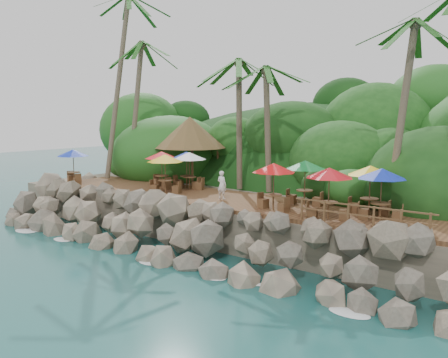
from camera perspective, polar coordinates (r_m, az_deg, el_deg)
The scene contains 12 objects.
ground at distance 23.27m, azimuth -9.05°, elevation -9.94°, with size 140.00×140.00×0.00m, color #19514F.
land_base at distance 35.70m, azimuth 9.70°, elevation -2.00°, with size 32.00×25.20×2.10m, color gray.
jungle_hill at distance 42.59m, azimuth 14.30°, elevation -1.99°, with size 44.80×28.00×15.40m, color #143811.
seawall at distance 24.33m, azimuth -5.70°, elevation -6.28°, with size 29.00×4.00×2.30m, color gray, non-canonical shape.
terrace at distance 27.12m, azimuth 0.00°, elevation -2.51°, with size 26.00×5.00×0.20m, color brown.
jungle_foliage at distance 35.02m, azimuth 8.91°, elevation -3.92°, with size 44.00×16.00×12.00m, color #143811, non-canonical shape.
foam_line at distance 23.46m, azimuth -8.52°, elevation -9.70°, with size 25.20×0.80×0.06m.
palms at distance 29.60m, azimuth 2.95°, elevation 17.51°, with size 28.62×7.18×14.88m.
palapa at distance 33.60m, azimuth -4.12°, elevation 5.62°, with size 5.10×5.10×4.60m.
dining_clusters at distance 26.58m, azimuth 0.60°, elevation 1.77°, with size 23.06×5.38×2.36m.
railing at distance 20.68m, azimuth 16.13°, elevation -4.07°, with size 6.10×0.10×1.00m.
waiter at distance 26.67m, azimuth -0.26°, elevation -0.72°, with size 0.59×0.38×1.60m, color white.
Camera 1 is at (16.04, -15.33, 7.04)m, focal length 38.00 mm.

